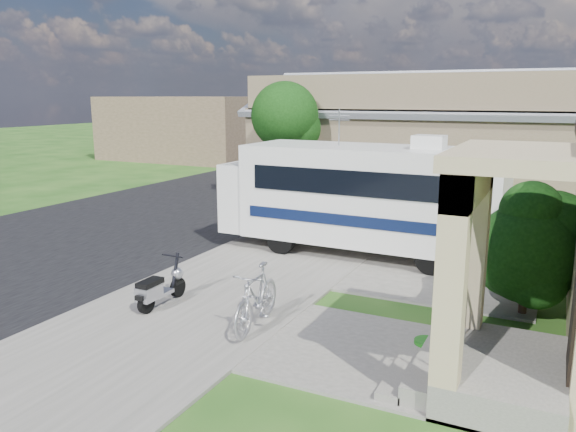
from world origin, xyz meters
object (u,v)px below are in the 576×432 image
at_px(shrub, 532,248).
at_px(scooter, 159,288).
at_px(motorhome, 361,194).
at_px(garden_hose, 427,347).
at_px(bicycle, 257,301).
at_px(pickup_truck, 275,174).
at_px(van, 331,155).

relative_size(shrub, scooter, 1.83).
distance_m(shrub, scooter, 7.07).
height_order(motorhome, scooter, motorhome).
xyz_separation_m(shrub, garden_hose, (-1.33, -2.46, -1.22)).
relative_size(motorhome, bicycle, 3.93).
xyz_separation_m(shrub, scooter, (-6.42, -2.83, -0.89)).
height_order(shrub, garden_hose, shrub).
xyz_separation_m(bicycle, pickup_truck, (-6.57, 13.44, 0.18)).
bearing_deg(scooter, van, 102.40).
bearing_deg(pickup_truck, motorhome, 118.65).
bearing_deg(pickup_truck, garden_hose, 115.05).
distance_m(motorhome, bicycle, 5.55).
height_order(van, garden_hose, van).
height_order(bicycle, garden_hose, bicycle).
relative_size(pickup_truck, van, 0.97).
bearing_deg(pickup_truck, van, -97.39).
distance_m(scooter, bicycle, 2.19).
xyz_separation_m(shrub, van, (-11.29, 18.33, -0.53)).
height_order(shrub, scooter, shrub).
bearing_deg(scooter, shrub, 23.24).
distance_m(motorhome, pickup_truck, 10.40).
distance_m(shrub, bicycle, 5.17).
bearing_deg(shrub, garden_hose, -118.34).
xyz_separation_m(scooter, bicycle, (2.19, -0.05, 0.13)).
distance_m(motorhome, shrub, 4.93).
distance_m(motorhome, van, 17.30).
relative_size(shrub, van, 0.47).
relative_size(scooter, van, 0.26).
bearing_deg(garden_hose, pickup_truck, 126.04).
bearing_deg(pickup_truck, scooter, 97.14).
relative_size(van, garden_hose, 12.97).
bearing_deg(shrub, motorhome, 148.38).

